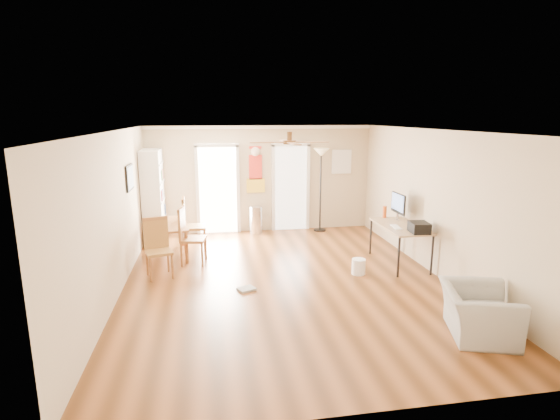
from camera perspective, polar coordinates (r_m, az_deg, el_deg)
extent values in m
plane|color=brown|center=(7.66, 0.75, -9.39)|extent=(7.00, 7.00, 0.00)
cube|color=red|center=(10.62, -3.24, 5.38)|extent=(0.46, 0.03, 1.10)
cube|color=white|center=(11.05, 8.11, 6.32)|extent=(0.50, 0.04, 0.60)
cube|color=black|center=(8.60, -19.18, 4.07)|extent=(0.04, 0.66, 0.48)
cylinder|color=silver|center=(10.60, -3.20, -1.31)|extent=(0.31, 0.31, 0.67)
cube|color=white|center=(8.47, 15.05, -2.18)|extent=(0.16, 0.38, 0.01)
cube|color=black|center=(8.20, 17.86, -2.19)|extent=(0.35, 0.40, 0.19)
cylinder|color=#CA4B12|center=(9.19, 13.62, -0.24)|extent=(0.10, 0.10, 0.24)
cylinder|color=white|center=(8.08, 10.31, -7.34)|extent=(0.29, 0.29, 0.29)
cube|color=#979792|center=(7.32, -4.45, -10.34)|extent=(0.34, 0.31, 0.04)
imported|color=#A3A49E|center=(6.36, 24.64, -12.17)|extent=(1.12, 1.20, 0.64)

